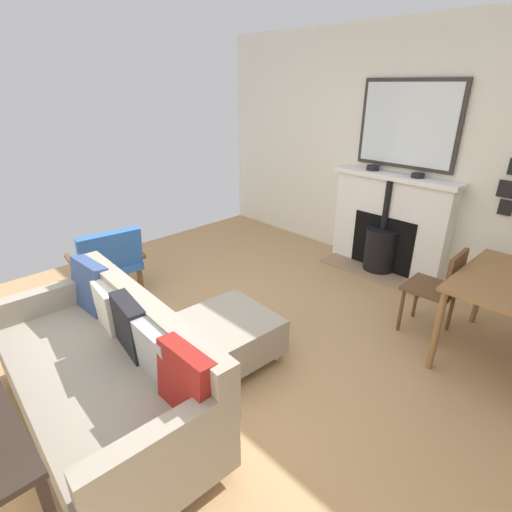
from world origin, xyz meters
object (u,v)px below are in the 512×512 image
Objects in this scene: fireplace at (387,229)px; sofa at (107,371)px; mantel_bowl_far at (418,175)px; armchair_accent at (108,260)px; dining_chair_near_fireplace at (441,286)px; ottoman at (229,333)px; mantel_bowl_near at (373,168)px.

fireplace is 3.41m from sofa.
mantel_bowl_far is at bearing 96.82° from fireplace.
sofa reaches higher than armchair_accent.
mantel_bowl_far is 1.40m from dining_chair_near_fireplace.
mantel_bowl_far is at bearing 174.60° from sofa.
ottoman is (2.47, -0.24, -0.94)m from mantel_bowl_far.
ottoman is 0.89× the size of dining_chair_near_fireplace.
fireplace is at bearing 148.76° from armchair_accent.
mantel_bowl_far is 2.66m from ottoman.
armchair_accent is at bearing -26.06° from mantel_bowl_near.
sofa reaches higher than ottoman.
mantel_bowl_near is (-0.03, -0.30, 0.67)m from fireplace.
mantel_bowl_near is 0.08× the size of sofa.
sofa is at bearing -5.02° from ottoman.
fireplace is 3.13m from armchair_accent.
mantel_bowl_near reaches higher than dining_chair_near_fireplace.
mantel_bowl_near is at bearing -90.00° from mantel_bowl_far.
fireplace is 1.37m from dining_chair_near_fireplace.
sofa is 2.46× the size of armchair_accent.
armchair_accent is 0.96× the size of dining_chair_near_fireplace.
ottoman is at bearing 6.93° from mantel_bowl_near.
armchair_accent is (2.71, -1.86, -0.75)m from mantel_bowl_far.
fireplace is 0.75× the size of sofa.
mantel_bowl_near is 2.67m from ottoman.
sofa is (3.41, -0.08, -0.14)m from fireplace.
mantel_bowl_far reaches higher than armchair_accent.
dining_chair_near_fireplace is (0.95, 1.31, -0.69)m from mantel_bowl_near.
armchair_accent is at bearing -56.29° from dining_chair_near_fireplace.
sofa is 1.70m from armchair_accent.
dining_chair_near_fireplace reaches higher than ottoman.
mantel_bowl_near is 1.76m from dining_chair_near_fireplace.
armchair_accent is at bearing -81.85° from ottoman.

